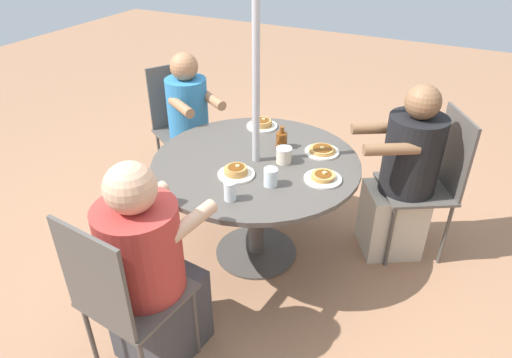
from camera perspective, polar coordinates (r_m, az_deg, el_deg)
ground_plane at (r=3.14m, az=-0.00°, el=-9.11°), size 12.00×12.00×0.00m
patio_table at (r=2.78m, az=-0.00°, el=0.38°), size 1.25×1.25×0.72m
umbrella_pole at (r=2.57m, az=-0.00°, el=9.31°), size 0.04×0.04×2.14m
patio_chair_north at (r=3.07m, az=21.06°, el=0.25°), size 0.58×0.58×0.98m
diner_north at (r=3.02m, az=17.87°, el=-0.23°), size 0.54×0.59×1.16m
patio_chair_east at (r=3.68m, az=-9.38°, el=7.26°), size 0.58×0.58×0.98m
diner_east at (r=3.54m, az=-8.15°, el=5.87°), size 0.48×0.53×1.13m
patio_chair_south at (r=2.16m, az=-16.59°, el=-13.63°), size 0.46×0.46×0.98m
diner_south at (r=2.27m, az=-13.07°, el=-11.76°), size 0.54×0.41×1.15m
pancake_plate_a at (r=3.13m, az=0.75°, el=6.87°), size 0.21×0.21×0.06m
pancake_plate_b at (r=2.57m, az=-2.51°, el=0.90°), size 0.21×0.21×0.06m
pancake_plate_c at (r=2.55m, az=8.34°, el=0.19°), size 0.21×0.21×0.05m
pancake_plate_d at (r=2.83m, az=8.25°, el=3.53°), size 0.21×0.21×0.04m
syrup_bottle at (r=2.85m, az=3.21°, el=4.94°), size 0.09×0.07×0.14m
coffee_cup at (r=2.69m, az=3.52°, el=3.00°), size 0.09×0.09×0.10m
drinking_glass_a at (r=2.46m, az=1.86°, el=0.24°), size 0.08×0.08×0.10m
drinking_glass_b at (r=2.34m, az=-3.27°, el=-1.50°), size 0.06×0.06×0.11m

